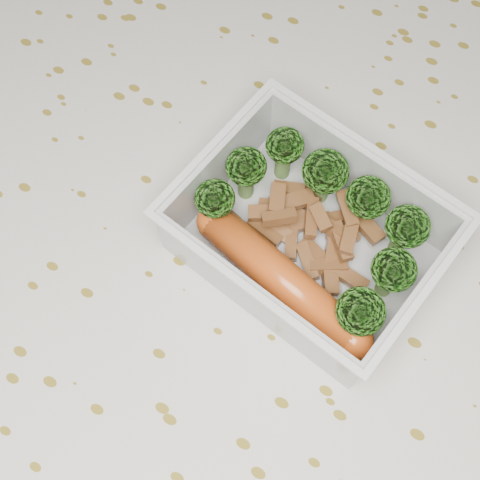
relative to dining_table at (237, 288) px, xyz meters
The scene contains 7 objects.
ground_plane 0.67m from the dining_table, ahead, with size 4.00×4.00×0.00m, color olive.
dining_table is the anchor object (origin of this frame).
tablecloth 0.05m from the dining_table, ahead, with size 1.46×0.96×0.19m.
lunch_container 0.12m from the dining_table, 25.50° to the left, with size 0.19×0.16×0.06m.
broccoli_florets 0.14m from the dining_table, 35.51° to the left, with size 0.15×0.11×0.05m.
meat_pile 0.12m from the dining_table, 38.83° to the left, with size 0.10×0.07×0.03m.
sausage 0.12m from the dining_table, 18.08° to the right, with size 0.15×0.06×0.03m.
Camera 1 is at (0.09, -0.16, 1.20)m, focal length 50.00 mm.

